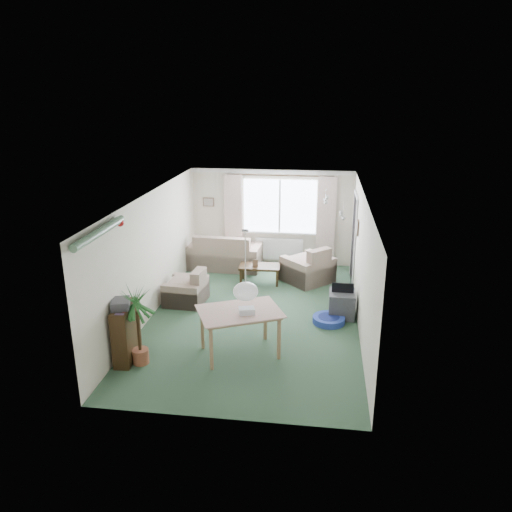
# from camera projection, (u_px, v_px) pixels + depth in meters

# --- Properties ---
(ground) EXTENTS (6.50, 6.50, 0.00)m
(ground) POSITION_uv_depth(u_px,v_px,m) (254.00, 316.00, 9.79)
(ground) COLOR #2E4C35
(window) EXTENTS (1.80, 0.03, 1.30)m
(window) POSITION_uv_depth(u_px,v_px,m) (280.00, 206.00, 12.33)
(window) COLOR white
(curtain_rod) EXTENTS (2.60, 0.03, 0.03)m
(curtain_rod) POSITION_uv_depth(u_px,v_px,m) (280.00, 175.00, 12.02)
(curtain_rod) COLOR black
(curtain_left) EXTENTS (0.45, 0.08, 2.00)m
(curtain_left) POSITION_uv_depth(u_px,v_px,m) (233.00, 215.00, 12.46)
(curtain_left) COLOR beige
(curtain_right) EXTENTS (0.45, 0.08, 2.00)m
(curtain_right) POSITION_uv_depth(u_px,v_px,m) (326.00, 218.00, 12.17)
(curtain_right) COLOR beige
(radiator) EXTENTS (1.20, 0.10, 0.55)m
(radiator) POSITION_uv_depth(u_px,v_px,m) (279.00, 249.00, 12.64)
(radiator) COLOR white
(doorway) EXTENTS (0.03, 0.95, 2.00)m
(doorway) POSITION_uv_depth(u_px,v_px,m) (354.00, 240.00, 11.30)
(doorway) COLOR black
(pendant_lamp) EXTENTS (0.36, 0.36, 0.36)m
(pendant_lamp) POSITION_uv_depth(u_px,v_px,m) (246.00, 291.00, 7.14)
(pendant_lamp) COLOR white
(tinsel_garland) EXTENTS (1.60, 1.60, 0.12)m
(tinsel_garland) POSITION_uv_depth(u_px,v_px,m) (99.00, 232.00, 7.16)
(tinsel_garland) COLOR #196626
(bauble_cluster_a) EXTENTS (0.20, 0.20, 0.20)m
(bauble_cluster_a) POSITION_uv_depth(u_px,v_px,m) (326.00, 198.00, 9.78)
(bauble_cluster_a) COLOR silver
(bauble_cluster_b) EXTENTS (0.20, 0.20, 0.20)m
(bauble_cluster_b) POSITION_uv_depth(u_px,v_px,m) (343.00, 212.00, 8.61)
(bauble_cluster_b) COLOR silver
(wall_picture_back) EXTENTS (0.28, 0.03, 0.22)m
(wall_picture_back) POSITION_uv_depth(u_px,v_px,m) (209.00, 202.00, 12.55)
(wall_picture_back) COLOR brown
(wall_picture_right) EXTENTS (0.03, 0.24, 0.30)m
(wall_picture_right) POSITION_uv_depth(u_px,v_px,m) (358.00, 228.00, 10.18)
(wall_picture_right) COLOR brown
(sofa) EXTENTS (1.80, 1.02, 0.88)m
(sofa) POSITION_uv_depth(u_px,v_px,m) (225.00, 251.00, 12.38)
(sofa) COLOR beige
(sofa) RESTS_ON ground
(armchair_corner) EXTENTS (1.33, 1.33, 0.86)m
(armchair_corner) POSITION_uv_depth(u_px,v_px,m) (308.00, 264.00, 11.47)
(armchair_corner) COLOR #C5BB95
(armchair_corner) RESTS_ON ground
(armchair_left) EXTENTS (0.83, 0.87, 0.73)m
(armchair_left) POSITION_uv_depth(u_px,v_px,m) (186.00, 286.00, 10.33)
(armchair_left) COLOR #B4AA88
(armchair_left) RESTS_ON ground
(coffee_table) EXTENTS (0.94, 0.54, 0.42)m
(coffee_table) POSITION_uv_depth(u_px,v_px,m) (260.00, 274.00, 11.45)
(coffee_table) COLOR black
(coffee_table) RESTS_ON ground
(photo_frame) EXTENTS (0.12, 0.04, 0.16)m
(photo_frame) POSITION_uv_depth(u_px,v_px,m) (255.00, 263.00, 11.31)
(photo_frame) COLOR brown
(photo_frame) RESTS_ON coffee_table
(bookshelf) EXTENTS (0.32, 0.79, 0.94)m
(bookshelf) POSITION_uv_depth(u_px,v_px,m) (126.00, 333.00, 8.11)
(bookshelf) COLOR black
(bookshelf) RESTS_ON ground
(hifi_box) EXTENTS (0.38, 0.42, 0.14)m
(hifi_box) POSITION_uv_depth(u_px,v_px,m) (120.00, 304.00, 7.87)
(hifi_box) COLOR #353539
(hifi_box) RESTS_ON bookshelf
(houseplant) EXTENTS (0.75, 0.75, 1.32)m
(houseplant) POSITION_uv_depth(u_px,v_px,m) (138.00, 326.00, 7.91)
(houseplant) COLOR #1A4D26
(houseplant) RESTS_ON ground
(dining_table) EXTENTS (1.46, 1.25, 0.77)m
(dining_table) POSITION_uv_depth(u_px,v_px,m) (240.00, 333.00, 8.29)
(dining_table) COLOR tan
(dining_table) RESTS_ON ground
(gift_box) EXTENTS (0.29, 0.24, 0.12)m
(gift_box) POSITION_uv_depth(u_px,v_px,m) (247.00, 311.00, 8.05)
(gift_box) COLOR white
(gift_box) RESTS_ON dining_table
(tv_cube) EXTENTS (0.51, 0.56, 0.50)m
(tv_cube) POSITION_uv_depth(u_px,v_px,m) (342.00, 304.00, 9.73)
(tv_cube) COLOR #323136
(tv_cube) RESTS_ON ground
(pet_bed) EXTENTS (0.71, 0.71, 0.12)m
(pet_bed) POSITION_uv_depth(u_px,v_px,m) (329.00, 320.00, 9.50)
(pet_bed) COLOR navy
(pet_bed) RESTS_ON ground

